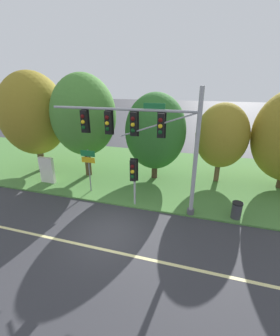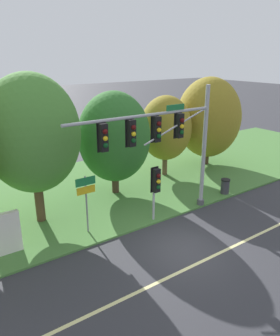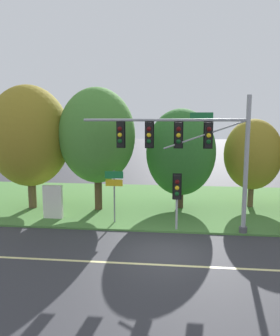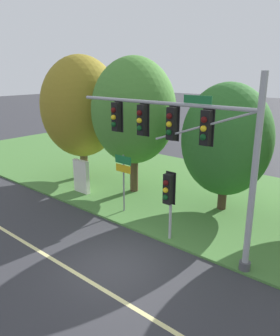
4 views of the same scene
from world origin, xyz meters
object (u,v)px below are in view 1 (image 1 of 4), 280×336
object	(u,v)px
pedestrian_signal_near_kerb	(134,173)
info_kiosk	(47,170)
trash_bin	(237,210)
tree_nearest_road	(34,114)
route_sign_post	(89,163)
tree_mid_verge	(222,136)
tree_left_of_mast	(84,116)
traffic_signal_mast	(143,133)
tree_behind_signpost	(155,132)

from	to	relation	value
pedestrian_signal_near_kerb	info_kiosk	world-z (taller)	pedestrian_signal_near_kerb
info_kiosk	pedestrian_signal_near_kerb	bearing A→B (deg)	-10.76
pedestrian_signal_near_kerb	trash_bin	size ratio (longest dim) A/B	3.14
tree_nearest_road	trash_bin	size ratio (longest dim) A/B	8.25
route_sign_post	trash_bin	bearing A→B (deg)	-4.08
tree_mid_verge	tree_left_of_mast	bearing A→B (deg)	-170.14
traffic_signal_mast	route_sign_post	world-z (taller)	traffic_signal_mast
tree_mid_verge	info_kiosk	world-z (taller)	tree_mid_verge
traffic_signal_mast	tree_nearest_road	distance (m)	10.24
route_sign_post	tree_nearest_road	distance (m)	6.73
tree_left_of_mast	tree_behind_signpost	distance (m)	5.27
trash_bin	pedestrian_signal_near_kerb	bearing A→B (deg)	-176.61
route_sign_post	info_kiosk	world-z (taller)	route_sign_post
route_sign_post	trash_bin	world-z (taller)	route_sign_post
route_sign_post	pedestrian_signal_near_kerb	bearing A→B (deg)	-16.25
route_sign_post	tree_mid_verge	world-z (taller)	tree_mid_verge
tree_left_of_mast	info_kiosk	xyz separation A→B (m)	(-2.13, -2.12, -3.65)
route_sign_post	tree_mid_verge	bearing A→B (deg)	26.99
tree_mid_verge	info_kiosk	xyz separation A→B (m)	(-11.73, -3.79, -2.43)
pedestrian_signal_near_kerb	tree_nearest_road	bearing A→B (deg)	159.82
tree_nearest_road	tree_left_of_mast	bearing A→B (deg)	1.26
tree_left_of_mast	tree_mid_verge	size ratio (longest dim) A/B	1.34
traffic_signal_mast	tree_left_of_mast	size ratio (longest dim) A/B	1.09
traffic_signal_mast	trash_bin	bearing A→B (deg)	3.30
tree_left_of_mast	tree_behind_signpost	world-z (taller)	tree_left_of_mast
pedestrian_signal_near_kerb	info_kiosk	distance (m)	7.20
tree_mid_verge	pedestrian_signal_near_kerb	bearing A→B (deg)	-132.82
route_sign_post	tree_nearest_road	size ratio (longest dim) A/B	0.37
tree_behind_signpost	tree_mid_verge	xyz separation A→B (m)	(4.53, 0.72, -0.16)
route_sign_post	tree_behind_signpost	bearing A→B (deg)	43.53
traffic_signal_mast	trash_bin	size ratio (longest dim) A/B	8.81
tree_behind_signpost	tree_mid_verge	distance (m)	4.59
pedestrian_signal_near_kerb	tree_nearest_road	distance (m)	10.03
tree_nearest_road	tree_behind_signpost	xyz separation A→B (m)	(9.35, 1.04, -1.00)
traffic_signal_mast	info_kiosk	world-z (taller)	traffic_signal_mast
tree_left_of_mast	trash_bin	distance (m)	11.74
pedestrian_signal_near_kerb	tree_nearest_road	size ratio (longest dim) A/B	0.38
route_sign_post	tree_nearest_road	world-z (taller)	tree_nearest_road
tree_nearest_road	trash_bin	world-z (taller)	tree_nearest_road
tree_nearest_road	trash_bin	xyz separation A→B (m)	(14.82, -3.02, -4.07)
trash_bin	route_sign_post	bearing A→B (deg)	175.92
route_sign_post	info_kiosk	bearing A→B (deg)	174.56
tree_behind_signpost	traffic_signal_mast	bearing A→B (deg)	-85.54
info_kiosk	trash_bin	size ratio (longest dim) A/B	2.04
tree_mid_verge	tree_behind_signpost	bearing A→B (deg)	-170.93
pedestrian_signal_near_kerb	trash_bin	xyz separation A→B (m)	(5.69, 0.34, -1.62)
pedestrian_signal_near_kerb	traffic_signal_mast	bearing A→B (deg)	4.24
tree_left_of_mast	info_kiosk	world-z (taller)	tree_left_of_mast
tree_nearest_road	info_kiosk	size ratio (longest dim) A/B	4.04
traffic_signal_mast	tree_nearest_road	world-z (taller)	tree_nearest_road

